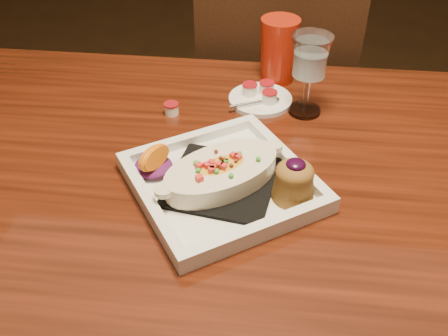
# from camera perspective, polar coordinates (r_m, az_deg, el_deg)

# --- Properties ---
(table) EXTENTS (1.50, 0.90, 0.75)m
(table) POSITION_cam_1_polar(r_m,az_deg,el_deg) (0.90, 4.49, -6.89)
(table) COLOR #601F0D
(table) RESTS_ON floor
(chair_far) EXTENTS (0.42, 0.42, 0.93)m
(chair_far) POSITION_cam_1_polar(r_m,az_deg,el_deg) (1.48, 5.57, 6.60)
(chair_far) COLOR black
(chair_far) RESTS_ON floor
(plate) EXTENTS (0.38, 0.38, 0.08)m
(plate) POSITION_cam_1_polar(r_m,az_deg,el_deg) (0.81, 0.49, -1.14)
(plate) COLOR white
(plate) RESTS_ON table
(goblet) EXTENTS (0.08, 0.08, 0.16)m
(goblet) POSITION_cam_1_polar(r_m,az_deg,el_deg) (0.97, 9.81, 11.97)
(goblet) COLOR silver
(goblet) RESTS_ON table
(saucer) EXTENTS (0.13, 0.13, 0.09)m
(saucer) POSITION_cam_1_polar(r_m,az_deg,el_deg) (1.05, 4.15, 8.06)
(saucer) COLOR white
(saucer) RESTS_ON table
(creamer_loose) EXTENTS (0.03, 0.03, 0.02)m
(creamer_loose) POSITION_cam_1_polar(r_m,az_deg,el_deg) (1.01, -6.03, 6.77)
(creamer_loose) COLOR white
(creamer_loose) RESTS_ON table
(red_tumbler) EXTENTS (0.08, 0.08, 0.14)m
(red_tumbler) POSITION_cam_1_polar(r_m,az_deg,el_deg) (1.11, 6.27, 13.21)
(red_tumbler) COLOR #AE1F0C
(red_tumbler) RESTS_ON table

